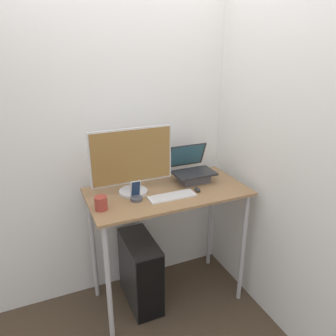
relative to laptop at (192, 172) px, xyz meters
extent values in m
plane|color=#473828|center=(-0.26, -0.40, -1.07)|extent=(12.00, 12.00, 0.00)
cube|color=white|center=(-0.26, 0.30, 0.23)|extent=(6.00, 0.05, 2.60)
cube|color=white|center=(0.42, -0.40, 0.23)|extent=(0.05, 6.00, 2.60)
cube|color=#936D47|center=(-0.26, -0.09, -0.08)|extent=(1.19, 0.61, 0.02)
cylinder|color=#B7B7BC|center=(-0.80, -0.35, -0.58)|extent=(0.04, 0.04, 0.98)
cylinder|color=#B7B7BC|center=(0.29, -0.35, -0.58)|extent=(0.04, 0.04, 0.98)
cylinder|color=#B7B7BC|center=(-0.80, 0.17, -0.58)|extent=(0.04, 0.04, 0.98)
cylinder|color=#B7B7BC|center=(0.29, 0.17, -0.58)|extent=(0.04, 0.04, 0.98)
cube|color=#4C4C51|center=(0.00, -0.03, -0.04)|extent=(0.23, 0.14, 0.07)
cube|color=#262628|center=(0.00, -0.03, 0.00)|extent=(0.32, 0.21, 0.02)
cube|color=#262628|center=(0.00, 0.11, 0.11)|extent=(0.32, 0.08, 0.20)
cube|color=#336072|center=(0.00, 0.11, 0.11)|extent=(0.29, 0.07, 0.17)
cylinder|color=silver|center=(-0.50, -0.03, -0.06)|extent=(0.21, 0.21, 0.02)
cylinder|color=silver|center=(-0.50, -0.03, -0.02)|extent=(0.05, 0.05, 0.07)
cube|color=silver|center=(-0.50, -0.02, 0.21)|extent=(0.60, 0.01, 0.41)
cube|color=olive|center=(-0.50, -0.03, 0.21)|extent=(0.58, 0.01, 0.38)
cube|color=white|center=(-0.27, -0.21, -0.07)|extent=(0.34, 0.11, 0.01)
cube|color=silver|center=(-0.27, -0.21, -0.06)|extent=(0.32, 0.10, 0.00)
ellipsoid|color=#262626|center=(-0.06, -0.20, -0.06)|extent=(0.04, 0.06, 0.03)
cylinder|color=#4C4C51|center=(-0.52, -0.15, -0.06)|extent=(0.09, 0.09, 0.02)
cube|color=silver|center=(-0.52, -0.14, 0.01)|extent=(0.07, 0.03, 0.12)
cube|color=navy|center=(-0.52, -0.15, 0.01)|extent=(0.06, 0.03, 0.11)
cube|color=black|center=(-0.48, -0.04, -0.78)|extent=(0.23, 0.49, 0.59)
cube|color=black|center=(-0.48, -0.29, -0.78)|extent=(0.22, 0.01, 0.56)
cylinder|color=#9E382D|center=(-0.78, -0.19, -0.03)|extent=(0.08, 0.08, 0.09)
camera|label=1|loc=(-1.14, -2.14, 0.96)|focal=35.00mm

